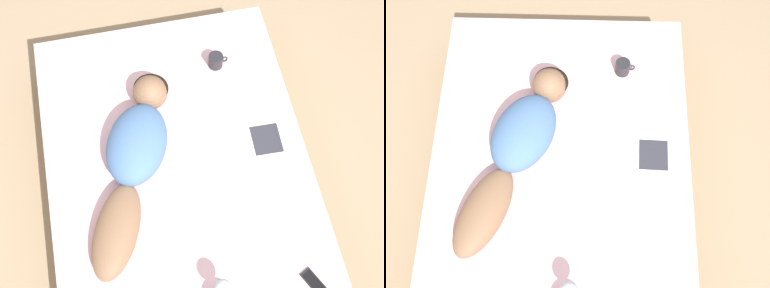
# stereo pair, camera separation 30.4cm
# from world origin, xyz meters

# --- Properties ---
(ground_plane) EXTENTS (12.00, 12.00, 0.00)m
(ground_plane) POSITION_xyz_m (0.00, 0.00, 0.00)
(ground_plane) COLOR #9E8466
(bed) EXTENTS (1.54, 2.26, 0.45)m
(bed) POSITION_xyz_m (0.00, 0.00, 0.22)
(bed) COLOR tan
(bed) RESTS_ON ground_plane
(person) EXTENTS (0.66, 1.22, 0.22)m
(person) POSITION_xyz_m (-0.23, 0.15, 0.55)
(person) COLOR brown
(person) RESTS_ON bed
(open_magazine) EXTENTS (0.52, 0.28, 0.01)m
(open_magazine) POSITION_xyz_m (0.41, 0.14, 0.46)
(open_magazine) COLOR silver
(open_magazine) RESTS_ON bed
(coffee_mug) EXTENTS (0.12, 0.09, 0.09)m
(coffee_mug) POSITION_xyz_m (0.36, 0.71, 0.50)
(coffee_mug) COLOR #232328
(coffee_mug) RESTS_ON bed
(cell_phone) EXTENTS (0.12, 0.16, 0.01)m
(cell_phone) POSITION_xyz_m (0.55, -0.70, 0.46)
(cell_phone) COLOR black
(cell_phone) RESTS_ON bed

